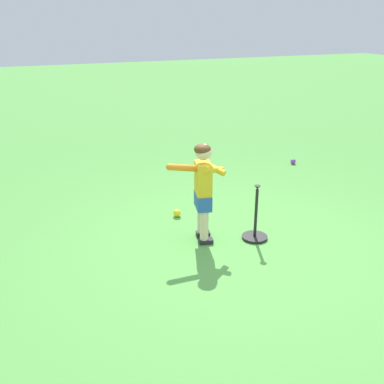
# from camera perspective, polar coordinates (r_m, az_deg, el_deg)

# --- Properties ---
(ground_plane) EXTENTS (40.00, 40.00, 0.00)m
(ground_plane) POSITION_cam_1_polar(r_m,az_deg,el_deg) (4.73, 6.00, -7.29)
(ground_plane) COLOR #519942
(child_batter) EXTENTS (0.63, 0.32, 1.08)m
(child_batter) POSITION_cam_1_polar(r_m,az_deg,el_deg) (4.63, 1.39, 1.03)
(child_batter) COLOR #232328
(child_batter) RESTS_ON ground
(play_ball_far_left) EXTENTS (0.10, 0.10, 0.10)m
(play_ball_far_left) POSITION_cam_1_polar(r_m,az_deg,el_deg) (5.42, -1.93, -2.69)
(play_ball_far_left) COLOR yellow
(play_ball_far_left) RESTS_ON ground
(play_ball_center_lawn) EXTENTS (0.09, 0.09, 0.09)m
(play_ball_center_lawn) POSITION_cam_1_polar(r_m,az_deg,el_deg) (7.82, 1.52, 5.02)
(play_ball_center_lawn) COLOR red
(play_ball_center_lawn) RESTS_ON ground
(play_ball_behind_batter) EXTENTS (0.09, 0.09, 0.09)m
(play_ball_behind_batter) POSITION_cam_1_polar(r_m,az_deg,el_deg) (7.34, 1.75, 3.92)
(play_ball_behind_batter) COLOR orange
(play_ball_behind_batter) RESTS_ON ground
(play_ball_by_bucket) EXTENTS (0.09, 0.09, 0.09)m
(play_ball_by_bucket) POSITION_cam_1_polar(r_m,az_deg,el_deg) (7.54, 12.80, 3.83)
(play_ball_by_bucket) COLOR purple
(play_ball_by_bucket) RESTS_ON ground
(batting_tee) EXTENTS (0.28, 0.28, 0.62)m
(batting_tee) POSITION_cam_1_polar(r_m,az_deg,el_deg) (4.93, 8.06, -4.81)
(batting_tee) COLOR black
(batting_tee) RESTS_ON ground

